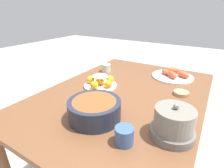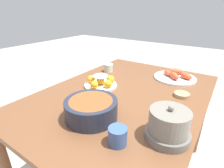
{
  "view_description": "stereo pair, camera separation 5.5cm",
  "coord_description": "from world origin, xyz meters",
  "px_view_note": "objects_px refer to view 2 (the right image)",
  "views": [
    {
      "loc": [
        0.93,
        0.47,
        1.28
      ],
      "look_at": [
        0.0,
        -0.09,
        0.81
      ],
      "focal_mm": 28.0,
      "sensor_mm": 36.0,
      "label": 1
    },
    {
      "loc": [
        0.9,
        0.52,
        1.28
      ],
      "look_at": [
        0.0,
        -0.09,
        0.81
      ],
      "focal_mm": 28.0,
      "sensor_mm": 36.0,
      "label": 2
    }
  ],
  "objects_px": {
    "cup_far": "(118,136)",
    "cup_near": "(108,68)",
    "cake_plate": "(101,82)",
    "warming_pot": "(168,126)",
    "dining_table": "(124,105)",
    "serving_bowl": "(91,109)",
    "sauce_bowl": "(182,95)",
    "seafood_platter": "(175,76)"
  },
  "relations": [
    {
      "from": "sauce_bowl",
      "to": "cup_near",
      "type": "height_order",
      "value": "cup_near"
    },
    {
      "from": "dining_table",
      "to": "serving_bowl",
      "type": "height_order",
      "value": "serving_bowl"
    },
    {
      "from": "cake_plate",
      "to": "seafood_platter",
      "type": "relative_size",
      "value": 0.72
    },
    {
      "from": "sauce_bowl",
      "to": "seafood_platter",
      "type": "relative_size",
      "value": 0.3
    },
    {
      "from": "seafood_platter",
      "to": "warming_pot",
      "type": "height_order",
      "value": "warming_pot"
    },
    {
      "from": "serving_bowl",
      "to": "cake_plate",
      "type": "bearing_deg",
      "value": -149.4
    },
    {
      "from": "sauce_bowl",
      "to": "cup_far",
      "type": "distance_m",
      "value": 0.59
    },
    {
      "from": "cake_plate",
      "to": "warming_pot",
      "type": "relative_size",
      "value": 1.21
    },
    {
      "from": "cake_plate",
      "to": "cup_far",
      "type": "distance_m",
      "value": 0.58
    },
    {
      "from": "serving_bowl",
      "to": "seafood_platter",
      "type": "xyz_separation_m",
      "value": [
        -0.78,
        0.2,
        -0.03
      ]
    },
    {
      "from": "cake_plate",
      "to": "cup_far",
      "type": "bearing_deg",
      "value": 44.32
    },
    {
      "from": "serving_bowl",
      "to": "seafood_platter",
      "type": "height_order",
      "value": "serving_bowl"
    },
    {
      "from": "serving_bowl",
      "to": "sauce_bowl",
      "type": "relative_size",
      "value": 2.79
    },
    {
      "from": "seafood_platter",
      "to": "cup_near",
      "type": "height_order",
      "value": "cup_near"
    },
    {
      "from": "warming_pot",
      "to": "cup_far",
      "type": "bearing_deg",
      "value": -46.84
    },
    {
      "from": "cake_plate",
      "to": "seafood_platter",
      "type": "height_order",
      "value": "cake_plate"
    },
    {
      "from": "sauce_bowl",
      "to": "cup_far",
      "type": "bearing_deg",
      "value": -10.62
    },
    {
      "from": "cup_far",
      "to": "cup_near",
      "type": "bearing_deg",
      "value": -142.24
    },
    {
      "from": "serving_bowl",
      "to": "cup_far",
      "type": "distance_m",
      "value": 0.23
    },
    {
      "from": "cup_far",
      "to": "sauce_bowl",
      "type": "bearing_deg",
      "value": 169.38
    },
    {
      "from": "cake_plate",
      "to": "cup_far",
      "type": "xyz_separation_m",
      "value": [
        0.42,
        0.41,
        0.01
      ]
    },
    {
      "from": "serving_bowl",
      "to": "cup_near",
      "type": "height_order",
      "value": "serving_bowl"
    },
    {
      "from": "cake_plate",
      "to": "sauce_bowl",
      "type": "distance_m",
      "value": 0.54
    },
    {
      "from": "cup_near",
      "to": "seafood_platter",
      "type": "bearing_deg",
      "value": 106.67
    },
    {
      "from": "serving_bowl",
      "to": "warming_pot",
      "type": "height_order",
      "value": "warming_pot"
    },
    {
      "from": "dining_table",
      "to": "cake_plate",
      "type": "distance_m",
      "value": 0.23
    },
    {
      "from": "dining_table",
      "to": "cup_near",
      "type": "distance_m",
      "value": 0.45
    },
    {
      "from": "dining_table",
      "to": "cup_near",
      "type": "xyz_separation_m",
      "value": [
        -0.28,
        -0.33,
        0.13
      ]
    },
    {
      "from": "dining_table",
      "to": "cup_far",
      "type": "xyz_separation_m",
      "value": [
        0.42,
        0.22,
        0.14
      ]
    },
    {
      "from": "dining_table",
      "to": "cake_plate",
      "type": "xyz_separation_m",
      "value": [
        0.01,
        -0.19,
        0.13
      ]
    },
    {
      "from": "dining_table",
      "to": "seafood_platter",
      "type": "distance_m",
      "value": 0.5
    },
    {
      "from": "cake_plate",
      "to": "seafood_platter",
      "type": "bearing_deg",
      "value": 138.79
    },
    {
      "from": "cake_plate",
      "to": "cup_near",
      "type": "height_order",
      "value": "cake_plate"
    },
    {
      "from": "serving_bowl",
      "to": "seafood_platter",
      "type": "bearing_deg",
      "value": 165.88
    },
    {
      "from": "cup_far",
      "to": "warming_pot",
      "type": "bearing_deg",
      "value": 133.16
    },
    {
      "from": "serving_bowl",
      "to": "dining_table",
      "type": "bearing_deg",
      "value": -178.6
    },
    {
      "from": "dining_table",
      "to": "serving_bowl",
      "type": "relative_size",
      "value": 5.17
    },
    {
      "from": "seafood_platter",
      "to": "warming_pot",
      "type": "xyz_separation_m",
      "value": [
        0.72,
        0.17,
        0.05
      ]
    },
    {
      "from": "sauce_bowl",
      "to": "warming_pot",
      "type": "xyz_separation_m",
      "value": [
        0.43,
        0.05,
        0.05
      ]
    },
    {
      "from": "serving_bowl",
      "to": "sauce_bowl",
      "type": "xyz_separation_m",
      "value": [
        -0.5,
        0.32,
        -0.04
      ]
    },
    {
      "from": "dining_table",
      "to": "cup_near",
      "type": "relative_size",
      "value": 17.13
    },
    {
      "from": "seafood_platter",
      "to": "cake_plate",
      "type": "bearing_deg",
      "value": -41.21
    }
  ]
}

